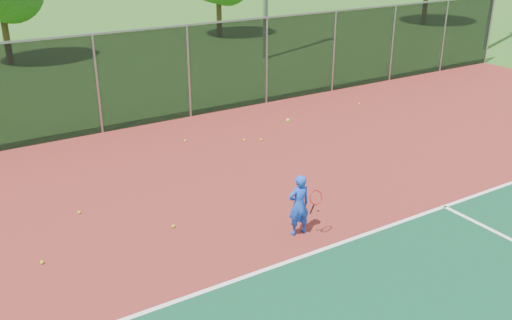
{
  "coord_description": "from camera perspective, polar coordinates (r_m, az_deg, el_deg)",
  "views": [
    {
      "loc": [
        -7.71,
        -4.52,
        5.96
      ],
      "look_at": [
        -1.79,
        5.0,
        1.3
      ],
      "focal_mm": 40.0,
      "sensor_mm": 36.0,
      "label": 1
    }
  ],
  "objects": [
    {
      "name": "practice_ball_1",
      "position": [
        12.23,
        -8.26,
        -6.57
      ],
      "size": [
        0.07,
        0.07,
        0.07
      ],
      "primitive_type": "sphere",
      "color": "#B7D418",
      "rests_on": "court_apron"
    },
    {
      "name": "ground",
      "position": [
        10.74,
        23.45,
        -13.27
      ],
      "size": [
        120.0,
        120.0,
        0.0
      ],
      "primitive_type": "plane",
      "color": "#245418",
      "rests_on": "ground"
    },
    {
      "name": "practice_ball_2",
      "position": [
        20.6,
        10.29,
        5.54
      ],
      "size": [
        0.07,
        0.07,
        0.07
      ],
      "primitive_type": "sphere",
      "color": "#B7D418",
      "rests_on": "court_apron"
    },
    {
      "name": "court_apron",
      "position": [
        11.72,
        15.55,
        -8.86
      ],
      "size": [
        30.0,
        20.0,
        0.02
      ],
      "primitive_type": "cube",
      "color": "maroon",
      "rests_on": "ground"
    },
    {
      "name": "practice_ball_4",
      "position": [
        16.85,
        0.51,
        2.04
      ],
      "size": [
        0.07,
        0.07,
        0.07
      ],
      "primitive_type": "sphere",
      "color": "#B7D418",
      "rests_on": "court_apron"
    },
    {
      "name": "practice_ball_6",
      "position": [
        13.25,
        -17.27,
        -5.02
      ],
      "size": [
        0.07,
        0.07,
        0.07
      ],
      "primitive_type": "sphere",
      "color": "#B7D418",
      "rests_on": "court_apron"
    },
    {
      "name": "practice_ball_3",
      "position": [
        16.82,
        -1.19,
        2.0
      ],
      "size": [
        0.07,
        0.07,
        0.07
      ],
      "primitive_type": "sphere",
      "color": "#B7D418",
      "rests_on": "court_apron"
    },
    {
      "name": "practice_ball_7",
      "position": [
        16.88,
        -7.09,
        1.92
      ],
      "size": [
        0.07,
        0.07,
        0.07
      ],
      "primitive_type": "sphere",
      "color": "#B7D418",
      "rests_on": "court_apron"
    },
    {
      "name": "fence_back",
      "position": [
        18.75,
        -6.75,
        8.85
      ],
      "size": [
        30.0,
        0.06,
        3.03
      ],
      "color": "black",
      "rests_on": "court_apron"
    },
    {
      "name": "practice_ball_5",
      "position": [
        11.63,
        -20.62,
        -9.56
      ],
      "size": [
        0.07,
        0.07,
        0.07
      ],
      "primitive_type": "sphere",
      "color": "#B7D418",
      "rests_on": "court_apron"
    },
    {
      "name": "tennis_player",
      "position": [
        11.63,
        4.32,
        -4.48
      ],
      "size": [
        0.59,
        0.59,
        2.52
      ],
      "color": "blue",
      "rests_on": "court_apron"
    }
  ]
}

